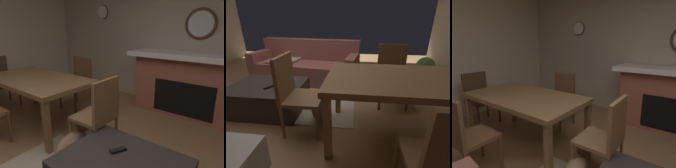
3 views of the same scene
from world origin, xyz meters
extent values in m
cube|color=#B7A893|center=(0.00, -2.94, 1.32)|extent=(6.96, 0.12, 2.64)
cube|color=#9E5642|center=(-0.24, -2.58, 0.49)|extent=(1.77, 0.60, 0.99)
cube|color=black|center=(-0.24, -2.32, 0.35)|extent=(0.97, 0.10, 0.56)
cube|color=white|center=(-0.24, -2.53, 1.03)|extent=(2.01, 0.76, 0.08)
torus|color=#4C331E|center=(-0.24, -2.85, 1.53)|extent=(0.52, 0.05, 0.52)
cylinder|color=silver|center=(-0.24, -2.85, 1.53)|extent=(0.43, 0.01, 0.43)
cube|color=black|center=(-0.27, -0.46, 0.40)|extent=(0.12, 0.17, 0.02)
cube|color=brown|center=(1.50, -0.79, 0.71)|extent=(1.72, 0.94, 0.06)
cube|color=brown|center=(0.70, -0.38, 0.34)|extent=(0.07, 0.07, 0.68)
cube|color=brown|center=(0.70, -1.21, 0.34)|extent=(0.07, 0.07, 0.68)
cube|color=brown|center=(2.30, -1.21, 0.34)|extent=(0.07, 0.07, 0.68)
cube|color=brown|center=(0.34, -0.79, 0.43)|extent=(0.45, 0.45, 0.04)
cube|color=brown|center=(0.14, -0.80, 0.69)|extent=(0.05, 0.44, 0.48)
cylinder|color=brown|center=(0.53, -0.59, 0.21)|extent=(0.04, 0.04, 0.41)
cylinder|color=brown|center=(0.54, -0.99, 0.21)|extent=(0.04, 0.04, 0.41)
cylinder|color=brown|center=(0.13, -0.60, 0.21)|extent=(0.04, 0.04, 0.41)
cylinder|color=brown|center=(0.14, -1.00, 0.21)|extent=(0.04, 0.04, 0.41)
cube|color=#513823|center=(2.66, -0.79, 0.43)|extent=(0.44, 0.44, 0.04)
cylinder|color=#513823|center=(2.46, -1.00, 0.21)|extent=(0.04, 0.04, 0.41)
cylinder|color=#513823|center=(2.86, -0.99, 0.21)|extent=(0.04, 0.04, 0.41)
cylinder|color=brown|center=(1.30, -0.23, 0.21)|extent=(0.04, 0.04, 0.41)
cube|color=brown|center=(1.50, -1.57, 0.43)|extent=(0.44, 0.44, 0.04)
cube|color=brown|center=(1.50, -1.77, 0.69)|extent=(0.44, 0.04, 0.48)
cylinder|color=brown|center=(1.30, -1.37, 0.21)|extent=(0.04, 0.04, 0.41)
cylinder|color=brown|center=(1.70, -1.37, 0.21)|extent=(0.04, 0.04, 0.41)
cylinder|color=brown|center=(1.30, -1.77, 0.21)|extent=(0.04, 0.04, 0.41)
cylinder|color=brown|center=(1.70, -1.77, 0.21)|extent=(0.04, 0.04, 0.41)
ellipsoid|color=#8C6B4C|center=(0.46, -0.53, 0.16)|extent=(0.31, 0.55, 0.22)
sphere|color=#8C6B4C|center=(0.50, -0.76, 0.28)|extent=(0.16, 0.16, 0.16)
cylinder|color=silver|center=(1.89, -2.85, 1.79)|extent=(0.27, 0.03, 0.27)
torus|color=black|center=(1.89, -2.85, 1.79)|extent=(0.30, 0.02, 0.30)
camera|label=1|loc=(-1.20, 0.84, 1.49)|focal=32.32mm
camera|label=2|loc=(0.94, -2.39, 1.29)|focal=25.46mm
camera|label=3|loc=(-0.43, 0.87, 1.47)|focal=29.14mm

